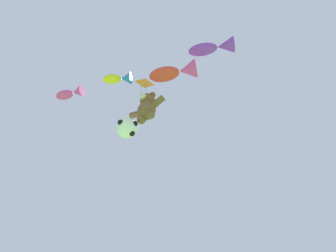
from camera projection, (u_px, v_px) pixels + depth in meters
teddy_bear_kite at (147, 107)px, 12.21m from camera, size 1.98×0.87×2.01m
soccer_ball_kite at (127, 128)px, 11.48m from camera, size 1.03×1.02×0.95m
fish_kite_violet at (214, 48)px, 13.19m from camera, size 2.37×1.57×0.81m
fish_kite_crimson at (176, 72)px, 12.88m from camera, size 2.52×1.67×0.96m
fish_kite_goldfin at (119, 79)px, 13.97m from camera, size 1.62×1.28×0.67m
fish_kite_magenta at (71, 93)px, 14.69m from camera, size 1.72×1.09×0.69m
diamond_kite at (144, 85)px, 15.67m from camera, size 0.87×0.91×2.96m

